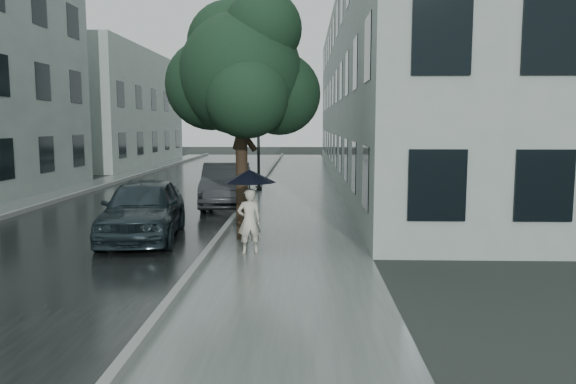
{
  "coord_description": "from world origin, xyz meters",
  "views": [
    {
      "loc": [
        0.56,
        -10.2,
        2.87
      ],
      "look_at": [
        0.16,
        2.69,
        1.3
      ],
      "focal_mm": 35.0,
      "sensor_mm": 36.0,
      "label": 1
    }
  ],
  "objects_px": {
    "street_tree": "(241,73)",
    "lamp_post": "(255,121)",
    "car_near": "(143,208)",
    "pedestrian": "(249,221)",
    "car_far": "(226,185)"
  },
  "relations": [
    {
      "from": "street_tree",
      "to": "lamp_post",
      "type": "distance_m",
      "value": 10.13
    },
    {
      "from": "car_near",
      "to": "pedestrian",
      "type": "bearing_deg",
      "value": -35.79
    },
    {
      "from": "car_near",
      "to": "car_far",
      "type": "relative_size",
      "value": 0.98
    },
    {
      "from": "pedestrian",
      "to": "street_tree",
      "type": "relative_size",
      "value": 0.24
    },
    {
      "from": "lamp_post",
      "to": "car_near",
      "type": "distance_m",
      "value": 10.59
    },
    {
      "from": "street_tree",
      "to": "car_near",
      "type": "relative_size",
      "value": 1.35
    },
    {
      "from": "lamp_post",
      "to": "street_tree",
      "type": "bearing_deg",
      "value": -100.42
    },
    {
      "from": "pedestrian",
      "to": "car_far",
      "type": "distance_m",
      "value": 7.36
    },
    {
      "from": "street_tree",
      "to": "lamp_post",
      "type": "relative_size",
      "value": 1.14
    },
    {
      "from": "car_near",
      "to": "lamp_post",
      "type": "bearing_deg",
      "value": 72.69
    },
    {
      "from": "car_near",
      "to": "car_far",
      "type": "bearing_deg",
      "value": 70.29
    },
    {
      "from": "car_far",
      "to": "lamp_post",
      "type": "bearing_deg",
      "value": 77.25
    },
    {
      "from": "car_near",
      "to": "car_far",
      "type": "distance_m",
      "value": 5.78
    },
    {
      "from": "pedestrian",
      "to": "lamp_post",
      "type": "xyz_separation_m",
      "value": [
        -0.92,
        11.75,
        2.26
      ]
    },
    {
      "from": "pedestrian",
      "to": "car_near",
      "type": "relative_size",
      "value": 0.33
    }
  ]
}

